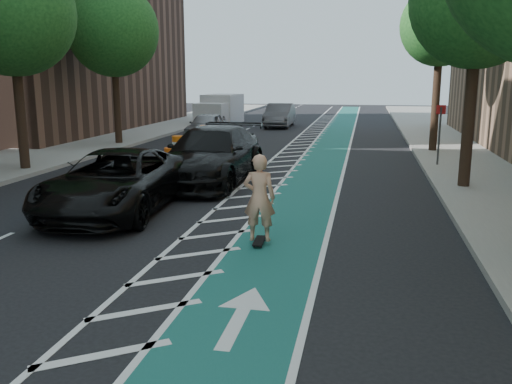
% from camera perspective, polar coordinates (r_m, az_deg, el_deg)
% --- Properties ---
extents(ground, '(120.00, 120.00, 0.00)m').
position_cam_1_polar(ground, '(11.77, -13.08, -5.92)').
color(ground, black).
rests_on(ground, ground).
extents(bike_lane, '(2.00, 90.00, 0.01)m').
position_cam_1_polar(bike_lane, '(20.54, 6.35, 2.03)').
color(bike_lane, '#18544D').
rests_on(bike_lane, ground).
extents(buffer_strip, '(1.40, 90.00, 0.01)m').
position_cam_1_polar(buffer_strip, '(20.72, 2.21, 2.18)').
color(buffer_strip, silver).
rests_on(buffer_strip, ground).
extents(sidewalk_right, '(5.00, 90.00, 0.15)m').
position_cam_1_polar(sidewalk_right, '(21.00, 24.31, 1.43)').
color(sidewalk_right, gray).
rests_on(sidewalk_right, ground).
extents(sidewalk_left, '(5.00, 90.00, 0.15)m').
position_cam_1_polar(sidewalk_left, '(24.93, -23.64, 3.03)').
color(sidewalk_left, gray).
rests_on(sidewalk_left, ground).
extents(curb_right, '(0.12, 90.00, 0.16)m').
position_cam_1_polar(curb_right, '(20.58, 17.66, 1.76)').
color(curb_right, gray).
rests_on(curb_right, ground).
extents(curb_left, '(0.12, 90.00, 0.16)m').
position_cam_1_polar(curb_left, '(23.61, -18.76, 2.96)').
color(curb_left, gray).
rests_on(curb_left, ground).
extents(tree_r_c, '(4.20, 4.20, 7.90)m').
position_cam_1_polar(tree_r_c, '(18.55, 22.25, 18.06)').
color(tree_r_c, '#382619').
rests_on(tree_r_c, ground).
extents(tree_l_c, '(4.20, 4.20, 7.90)m').
position_cam_1_polar(tree_l_c, '(22.23, -24.45, 16.75)').
color(tree_l_c, '#382619').
rests_on(tree_l_c, ground).
extents(tree_r_d, '(4.20, 4.20, 7.90)m').
position_cam_1_polar(tree_r_d, '(26.43, 19.00, 16.26)').
color(tree_r_d, '#382619').
rests_on(tree_r_d, ground).
extents(tree_l_d, '(4.20, 4.20, 7.90)m').
position_cam_1_polar(tree_l_d, '(29.13, -14.96, 16.06)').
color(tree_l_d, '#382619').
rests_on(tree_l_d, ground).
extents(sign_post, '(0.35, 0.08, 2.47)m').
position_cam_1_polar(sign_post, '(22.44, 18.74, 5.79)').
color(sign_post, '#4C4C4C').
rests_on(sign_post, ground).
extents(skateboard, '(0.24, 0.75, 0.10)m').
position_cam_1_polar(skateboard, '(11.77, 0.35, -5.17)').
color(skateboard, black).
rests_on(skateboard, ground).
extents(skateboarder, '(0.71, 0.48, 1.88)m').
position_cam_1_polar(skateboarder, '(11.53, 0.35, -0.61)').
color(skateboarder, tan).
rests_on(skateboarder, skateboard).
extents(suv_near, '(3.05, 6.06, 1.64)m').
position_cam_1_polar(suv_near, '(14.91, -14.50, 1.07)').
color(suv_near, black).
rests_on(suv_near, ground).
extents(suv_far, '(2.79, 6.51, 1.87)m').
position_cam_1_polar(suv_far, '(18.57, -4.75, 3.90)').
color(suv_far, black).
rests_on(suv_far, ground).
extents(car_silver, '(1.75, 4.32, 1.47)m').
position_cam_1_polar(car_silver, '(32.01, -5.23, 6.99)').
color(car_silver, '#96969B').
rests_on(car_silver, ground).
extents(car_grey, '(1.83, 5.04, 1.65)m').
position_cam_1_polar(car_grey, '(39.02, 2.50, 8.08)').
color(car_grey, '#56555A').
rests_on(car_grey, ground).
extents(box_truck, '(2.68, 5.39, 2.18)m').
position_cam_1_polar(box_truck, '(41.71, -3.84, 8.57)').
color(box_truck, silver).
rests_on(box_truck, ground).
extents(barrel_a, '(0.69, 0.69, 0.94)m').
position_cam_1_polar(barrel_a, '(20.67, -8.86, 3.26)').
color(barrel_a, '#FF5B0D').
rests_on(barrel_a, ground).
extents(barrel_b, '(0.67, 0.67, 0.91)m').
position_cam_1_polar(barrel_b, '(25.03, -8.21, 4.77)').
color(barrel_b, orange).
rests_on(barrel_b, ground).
extents(barrel_c, '(0.74, 0.74, 1.01)m').
position_cam_1_polar(barrel_c, '(28.99, -5.32, 5.94)').
color(barrel_c, '#E75D0C').
rests_on(barrel_c, ground).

